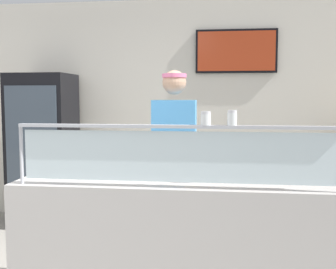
{
  "coord_description": "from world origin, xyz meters",
  "views": [
    {
      "loc": [
        1.42,
        -2.54,
        1.53
      ],
      "look_at": [
        1.04,
        0.41,
        1.26
      ],
      "focal_mm": 44.61,
      "sensor_mm": 36.0,
      "label": 1
    }
  ],
  "objects": [
    {
      "name": "drink_fridge",
      "position": [
        -0.69,
        2.16,
        0.9
      ],
      "size": [
        0.7,
        0.62,
        1.8
      ],
      "color": "black",
      "rests_on": "ground"
    },
    {
      "name": "serving_counter",
      "position": [
        1.13,
        0.37,
        0.47
      ],
      "size": [
        2.27,
        0.74,
        0.95
      ],
      "primitive_type": "cube",
      "color": "#BCB7B2",
      "rests_on": "ground"
    },
    {
      "name": "pizza_server",
      "position": [
        1.1,
        0.44,
        0.99
      ],
      "size": [
        0.09,
        0.28,
        0.01
      ],
      "primitive_type": "cube",
      "rotation": [
        0.0,
        0.0,
        -0.05
      ],
      "color": "#ADAFB7",
      "rests_on": "pizza_tray"
    },
    {
      "name": "shop_rear_unit",
      "position": [
        1.14,
        2.6,
        1.36
      ],
      "size": [
        6.67,
        0.13,
        2.7
      ],
      "color": "silver",
      "rests_on": "ground"
    },
    {
      "name": "worker_figure",
      "position": [
        1.01,
        1.1,
        1.01
      ],
      "size": [
        0.41,
        0.5,
        1.76
      ],
      "color": "#23232D",
      "rests_on": "ground"
    },
    {
      "name": "parmesan_shaker",
      "position": [
        1.32,
        0.06,
        1.39
      ],
      "size": [
        0.06,
        0.06,
        0.09
      ],
      "color": "white",
      "rests_on": "sneeze_guard"
    },
    {
      "name": "pepper_flake_shaker",
      "position": [
        1.48,
        0.06,
        1.39
      ],
      "size": [
        0.06,
        0.06,
        0.09
      ],
      "color": "white",
      "rests_on": "sneeze_guard"
    },
    {
      "name": "pizza_tray",
      "position": [
        1.15,
        0.46,
        0.97
      ],
      "size": [
        0.48,
        0.48,
        0.04
      ],
      "color": "#9EA0A8",
      "rests_on": "serving_counter"
    },
    {
      "name": "sneeze_guard",
      "position": [
        1.13,
        0.06,
        1.21
      ],
      "size": [
        2.09,
        0.06,
        0.4
      ],
      "color": "#B2B5BC",
      "rests_on": "serving_counter"
    }
  ]
}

